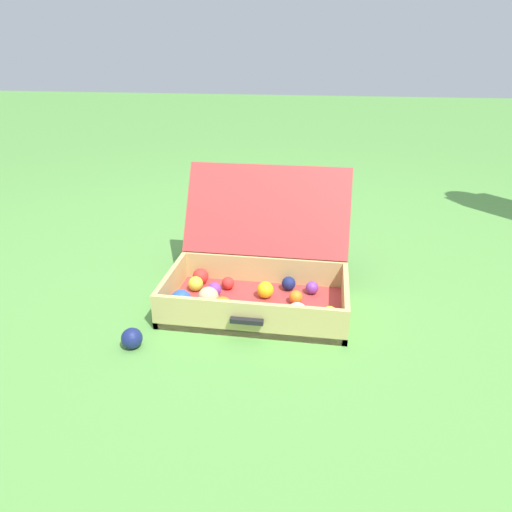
{
  "coord_description": "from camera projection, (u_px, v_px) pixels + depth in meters",
  "views": [
    {
      "loc": [
        0.21,
        -1.48,
        0.9
      ],
      "look_at": [
        -0.01,
        -0.01,
        0.22
      ],
      "focal_mm": 32.55,
      "sensor_mm": 36.0,
      "label": 1
    }
  ],
  "objects": [
    {
      "name": "open_suitcase",
      "position": [
        256.0,
        275.0,
        1.74
      ],
      "size": [
        0.66,
        0.6,
        0.45
      ],
      "color": "#B23838",
      "rests_on": "ground"
    },
    {
      "name": "stray_ball_on_grass",
      "position": [
        132.0,
        338.0,
        1.49
      ],
      "size": [
        0.07,
        0.07,
        0.07
      ],
      "primitive_type": "sphere",
      "color": "navy",
      "rests_on": "ground"
    },
    {
      "name": "ground_plane",
      "position": [
        260.0,
        308.0,
        1.73
      ],
      "size": [
        16.0,
        16.0,
        0.0
      ],
      "primitive_type": "plane",
      "color": "#569342"
    }
  ]
}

